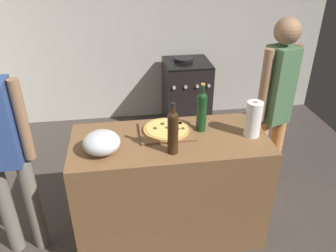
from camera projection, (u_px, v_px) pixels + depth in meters
The scene contains 12 objects.
ground_plane at pixel (162, 180), 3.52m from camera, with size 4.71×3.56×0.02m, color #3F3833.
kitchen_wall_rear at pixel (145, 20), 4.20m from camera, with size 4.71×0.10×2.60m, color #BCB7AD.
counter at pixel (170, 187), 2.69m from camera, with size 1.45×0.64×0.91m, color brown.
cutting_board at pixel (166, 132), 2.54m from camera, with size 0.40×0.32×0.02m, color brown.
pizza at pixel (166, 129), 2.53m from camera, with size 0.34×0.34×0.03m.
mixing_bowl at pixel (102, 143), 2.27m from camera, with size 0.25×0.25×0.16m.
paper_towel_roll at pixel (253, 119), 2.45m from camera, with size 0.12×0.12×0.27m.
wine_bottle_clear at pixel (173, 131), 2.23m from camera, with size 0.07×0.07×0.37m.
wine_bottle_dark at pixel (202, 110), 2.50m from camera, with size 0.07×0.07×0.38m.
stove at pixel (186, 94), 4.33m from camera, with size 0.56×0.58×0.91m.
person_in_stripes at pixel (3, 147), 2.29m from camera, with size 0.40×0.20×1.65m.
person_in_red at pixel (275, 106), 2.81m from camera, with size 0.35×0.25×1.69m.
Camera 1 is at (-0.34, -1.29, 2.20)m, focal length 36.16 mm.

